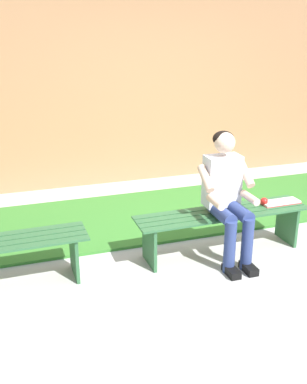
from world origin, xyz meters
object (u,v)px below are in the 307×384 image
object	(u,v)px
bench_near	(222,221)
apple	(264,201)
person_seated	(227,192)
book_open	(280,202)

from	to	relation	value
bench_near	apple	distance (m)	0.50
bench_near	person_seated	distance (m)	0.36
bench_near	book_open	xyz separation A→B (m)	(-0.67, -0.02, 0.11)
person_seated	apple	world-z (taller)	person_seated
apple	bench_near	bearing A→B (deg)	3.84
book_open	person_seated	bearing A→B (deg)	9.16
bench_near	person_seated	world-z (taller)	person_seated
apple	book_open	world-z (taller)	apple
bench_near	apple	xyz separation A→B (m)	(-0.48, -0.03, 0.14)
person_seated	book_open	world-z (taller)	person_seated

